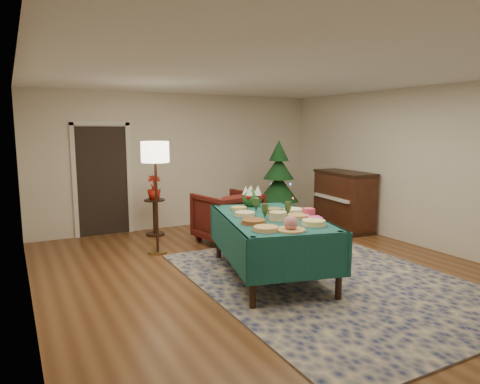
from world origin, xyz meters
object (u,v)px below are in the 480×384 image
floor_lamp (155,159)px  christmas_tree (278,190)px  buffet_table (271,229)px  armchair (227,215)px  piano (344,201)px  gift_box (309,212)px  side_table (155,218)px  potted_plant (154,193)px

floor_lamp → christmas_tree: (2.63, 0.46, -0.73)m
buffet_table → christmas_tree: (1.63, 2.28, 0.13)m
armchair → christmas_tree: size_ratio=0.56×
armchair → christmas_tree: bearing=-175.1°
buffet_table → piano: size_ratio=1.70×
armchair → christmas_tree: 1.41m
armchair → buffet_table: bearing=69.8°
gift_box → christmas_tree: size_ratio=0.07×
armchair → floor_lamp: size_ratio=0.55×
armchair → floor_lamp: floor_lamp is taller
armchair → christmas_tree: (1.33, 0.38, 0.30)m
piano → gift_box: bearing=-141.0°
gift_box → floor_lamp: size_ratio=0.07×
floor_lamp → piano: 3.92m
floor_lamp → gift_box: bearing=-54.2°
side_table → armchair: bearing=-48.0°
armchair → side_table: size_ratio=1.44×
gift_box → floor_lamp: floor_lamp is taller
side_table → potted_plant: 0.48m
floor_lamp → side_table: bearing=74.5°
gift_box → buffet_table: bearing=155.0°
gift_box → potted_plant: size_ratio=0.29×
side_table → piano: bearing=-20.9°
armchair → floor_lamp: bearing=-7.4°
armchair → gift_box: bearing=83.2°
buffet_table → floor_lamp: bearing=119.0°
gift_box → side_table: (-1.14, 3.20, -0.55)m
christmas_tree → piano: (1.16, -0.61, -0.23)m
potted_plant → armchair: bearing=-48.0°
armchair → floor_lamp: 1.67m
piano → christmas_tree: bearing=152.3°
floor_lamp → potted_plant: (0.33, 1.17, -0.72)m
floor_lamp → potted_plant: size_ratio=3.99×
gift_box → floor_lamp: bearing=125.8°
side_table → floor_lamp: bearing=-105.5°
armchair → piano: bearing=163.6°
side_table → piano: 3.72m
buffet_table → potted_plant: potted_plant is taller
gift_box → potted_plant: bearing=109.6°
buffet_table → floor_lamp: size_ratio=1.32×
gift_box → armchair: 2.16m
gift_box → armchair: size_ratio=0.13×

